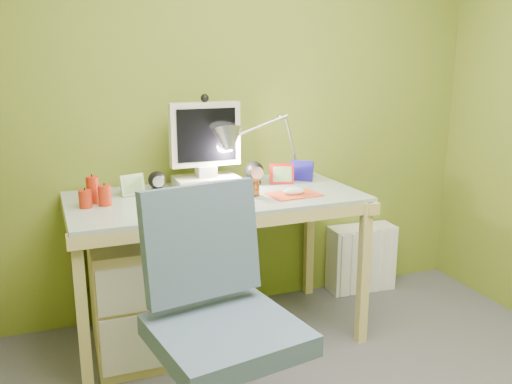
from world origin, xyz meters
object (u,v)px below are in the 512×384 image
object	(u,v)px
desk	(217,267)
monitor	(205,140)
task_chair	(227,329)
radiator	(361,258)
desk_lamp	(283,133)

from	to	relation	value
desk	monitor	xyz separation A→B (m)	(0.00, 0.18, 0.65)
task_chair	radiator	bearing A→B (deg)	31.67
monitor	task_chair	world-z (taller)	monitor
desk	desk_lamp	xyz separation A→B (m)	(0.45, 0.18, 0.67)
desk	radiator	size ratio (longest dim) A/B	3.47
desk_lamp	desk	bearing A→B (deg)	-163.29
radiator	task_chair	bearing A→B (deg)	-135.62
desk	desk_lamp	world-z (taller)	desk_lamp
desk	task_chair	world-z (taller)	task_chair
desk_lamp	radiator	world-z (taller)	desk_lamp
radiator	monitor	bearing A→B (deg)	-173.36
desk_lamp	task_chair	xyz separation A→B (m)	(-0.66, -1.07, -0.55)
monitor	desk_lamp	world-z (taller)	desk_lamp
desk	desk_lamp	size ratio (longest dim) A/B	2.67
monitor	desk_lamp	distance (m)	0.45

